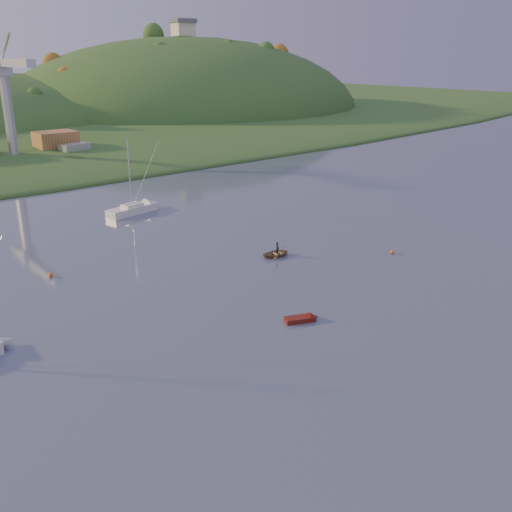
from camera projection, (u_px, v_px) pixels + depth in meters
hill_right at (187, 114)px, 236.29m from camera, size 150.00×130.00×60.00m
hilltop_house at (183, 27)px, 225.05m from camera, size 9.00×7.00×6.45m
wharf at (26, 159)px, 128.99m from camera, size 42.00×16.00×2.40m
shed_east at (56, 140)px, 134.15m from camera, size 9.00×7.00×4.00m
dock_crane at (7, 86)px, 119.20m from camera, size 3.20×28.00×20.30m
sailboat_far at (132, 209)px, 89.19m from camera, size 8.81×4.16×11.77m
canoe at (277, 253)px, 70.55m from camera, size 3.90×3.03×0.74m
paddler at (277, 250)px, 70.40m from camera, size 0.46×0.63×1.61m
red_tender at (306, 318)px, 53.59m from camera, size 3.48×2.31×1.12m
work_vessel at (76, 155)px, 131.97m from camera, size 16.68×9.13×4.06m
buoy_0 at (392, 252)px, 71.34m from camera, size 0.50×0.50×0.50m
buoy_2 at (51, 275)px, 63.97m from camera, size 0.50×0.50×0.50m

